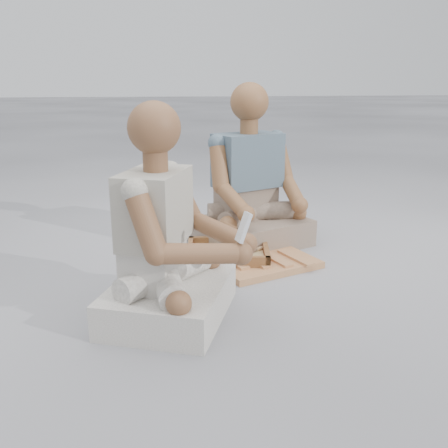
{
  "coord_description": "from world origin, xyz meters",
  "views": [
    {
      "loc": [
        -0.41,
        -2.28,
        1.02
      ],
      "look_at": [
        -0.03,
        0.17,
        0.3
      ],
      "focal_mm": 40.0,
      "sensor_mm": 36.0,
      "label": 1
    }
  ],
  "objects": [
    {
      "name": "ground",
      "position": [
        0.0,
        0.0,
        0.0
      ],
      "size": [
        60.0,
        60.0,
        0.0
      ],
      "primitive_type": "plane",
      "color": "#A5A5AA",
      "rests_on": "ground"
    },
    {
      "name": "wood_chip_6",
      "position": [
        -0.05,
        0.35,
        0.0
      ],
      "size": [
        0.02,
        0.02,
        0.0
      ],
      "primitive_type": "cube",
      "rotation": [
        0.0,
        0.0,
        1.63
      ],
      "color": "tan",
      "rests_on": "ground"
    },
    {
      "name": "chisel_9",
      "position": [
        -0.01,
        0.26,
        0.07
      ],
      "size": [
        0.19,
        0.13,
        0.02
      ],
      "rotation": [
        0.0,
        0.0,
        -0.58
      ],
      "color": "silver",
      "rests_on": "tool_tray"
    },
    {
      "name": "wood_chip_2",
      "position": [
        -0.27,
        0.52,
        0.0
      ],
      "size": [
        0.02,
        0.02,
        0.0
      ],
      "primitive_type": "cube",
      "rotation": [
        0.0,
        0.0,
        0.31
      ],
      "color": "tan",
      "rests_on": "ground"
    },
    {
      "name": "chisel_2",
      "position": [
        0.07,
        0.42,
        0.06
      ],
      "size": [
        0.2,
        0.12,
        0.02
      ],
      "rotation": [
        0.0,
        0.0,
        0.48
      ],
      "color": "silver",
      "rests_on": "tool_tray"
    },
    {
      "name": "wood_chip_7",
      "position": [
        -0.18,
        0.14,
        0.0
      ],
      "size": [
        0.02,
        0.02,
        0.0
      ],
      "primitive_type": "cube",
      "rotation": [
        0.0,
        0.0,
        2.1
      ],
      "color": "tan",
      "rests_on": "ground"
    },
    {
      "name": "tool_tray",
      "position": [
        0.02,
        0.4,
        0.06
      ],
      "size": [
        0.52,
        0.45,
        0.06
      ],
      "rotation": [
        0.0,
        0.0,
        -0.16
      ],
      "color": "brown",
      "rests_on": "carved_panel"
    },
    {
      "name": "wood_chip_5",
      "position": [
        0.29,
        0.49,
        0.0
      ],
      "size": [
        0.02,
        0.02,
        0.0
      ],
      "primitive_type": "cube",
      "rotation": [
        0.0,
        0.0,
        0.28
      ],
      "color": "tan",
      "rests_on": "ground"
    },
    {
      "name": "wood_chip_1",
      "position": [
        -0.22,
        0.57,
        0.0
      ],
      "size": [
        0.02,
        0.02,
        0.0
      ],
      "primitive_type": "cube",
      "rotation": [
        0.0,
        0.0,
        1.9
      ],
      "color": "tan",
      "rests_on": "ground"
    },
    {
      "name": "wood_chip_4",
      "position": [
        0.26,
        0.31,
        0.0
      ],
      "size": [
        0.02,
        0.02,
        0.0
      ],
      "primitive_type": "cube",
      "rotation": [
        0.0,
        0.0,
        2.84
      ],
      "color": "tan",
      "rests_on": "ground"
    },
    {
      "name": "wood_chip_3",
      "position": [
        0.01,
        0.21,
        0.0
      ],
      "size": [
        0.02,
        0.02,
        0.0
      ],
      "primitive_type": "cube",
      "rotation": [
        0.0,
        0.0,
        1.43
      ],
      "color": "tan",
      "rests_on": "ground"
    },
    {
      "name": "chisel_5",
      "position": [
        0.2,
        0.41,
        0.07
      ],
      "size": [
        0.19,
        0.15,
        0.02
      ],
      "rotation": [
        0.0,
        0.0,
        0.66
      ],
      "color": "silver",
      "rests_on": "tool_tray"
    },
    {
      "name": "chisel_4",
      "position": [
        0.04,
        0.37,
        0.07
      ],
      "size": [
        0.18,
        0.15,
        0.02
      ],
      "rotation": [
        0.0,
        0.0,
        0.68
      ],
      "color": "silver",
      "rests_on": "tool_tray"
    },
    {
      "name": "chisel_0",
      "position": [
        -0.02,
        0.33,
        0.07
      ],
      "size": [
        0.12,
        0.2,
        0.02
      ],
      "rotation": [
        0.0,
        0.0,
        -1.07
      ],
      "color": "silver",
      "rests_on": "tool_tray"
    },
    {
      "name": "chisel_7",
      "position": [
        -0.01,
        0.34,
        0.06
      ],
      "size": [
        0.11,
        0.21,
        0.02
      ],
      "rotation": [
        0.0,
        0.0,
        -1.14
      ],
      "color": "silver",
      "rests_on": "tool_tray"
    },
    {
      "name": "companion",
      "position": [
        0.22,
        0.72,
        0.34
      ],
      "size": [
        0.8,
        0.73,
        1.01
      ],
      "rotation": [
        0.0,
        0.0,
        3.55
      ],
      "color": "gray",
      "rests_on": "ground"
    },
    {
      "name": "wood_chip_8",
      "position": [
        -0.07,
        0.46,
        0.0
      ],
      "size": [
        0.02,
        0.02,
        0.0
      ],
      "primitive_type": "cube",
      "rotation": [
        0.0,
        0.0,
        1.06
      ],
      "color": "tan",
      "rests_on": "ground"
    },
    {
      "name": "chisel_3",
      "position": [
        0.14,
        0.53,
        0.07
      ],
      "size": [
        0.16,
        0.18,
        0.02
      ],
      "rotation": [
        0.0,
        0.0,
        0.87
      ],
      "color": "silver",
      "rests_on": "tool_tray"
    },
    {
      "name": "mobile_phone",
      "position": [
        -0.04,
        -0.41,
        0.45
      ],
      "size": [
        0.07,
        0.06,
        0.12
      ],
      "rotation": [
        -0.35,
        0.0,
        -1.36
      ],
      "color": "silver",
      "rests_on": "craftsman"
    },
    {
      "name": "chisel_1",
      "position": [
        0.09,
        0.43,
        0.07
      ],
      "size": [
        0.21,
        0.1,
        0.02
      ],
      "rotation": [
        0.0,
        0.0,
        0.37
      ],
      "color": "silver",
      "rests_on": "tool_tray"
    },
    {
      "name": "wood_chip_0",
      "position": [
        0.31,
        0.14,
        0.0
      ],
      "size": [
        0.02,
        0.02,
        0.0
      ],
      "primitive_type": "cube",
      "rotation": [
        0.0,
        0.0,
        2.68
      ],
      "color": "tan",
      "rests_on": "ground"
    },
    {
      "name": "chisel_8",
      "position": [
        0.18,
        0.42,
        0.07
      ],
      "size": [
        0.22,
        0.05,
        0.02
      ],
      "rotation": [
        0.0,
        0.0,
        0.13
      ],
      "color": "silver",
      "rests_on": "tool_tray"
    },
    {
      "name": "carved_panel",
      "position": [
        0.22,
        0.3,
        0.02
      ],
      "size": [
        0.65,
        0.55,
        0.04
      ],
      "primitive_type": "cube",
      "rotation": [
        0.0,
        0.0,
        0.36
      ],
      "color": "#A0613E",
      "rests_on": "ground"
    },
    {
      "name": "chisel_6",
      "position": [
        -0.03,
        0.45,
        0.08
      ],
      "size": [
        0.06,
        0.22,
        0.02
      ],
      "rotation": [
        0.0,
        0.0,
        1.38
      ],
      "color": "silver",
      "rests_on": "tool_tray"
    },
    {
      "name": "craftsman",
      "position": [
        -0.34,
        -0.23,
        0.32
      ],
      "size": [
        0.71,
        0.74,
        0.94
      ],
      "rotation": [
        0.0,
        0.0,
        -1.94
      ],
      "color": "silver",
      "rests_on": "ground"
    }
  ]
}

